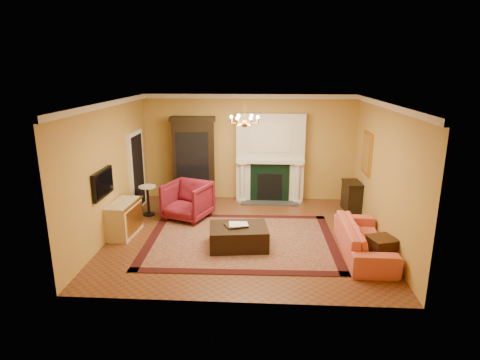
# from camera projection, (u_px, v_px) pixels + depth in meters

# --- Properties ---
(floor) EXTENTS (6.00, 5.50, 0.02)m
(floor) POSITION_uv_depth(u_px,v_px,m) (244.00, 235.00, 9.17)
(floor) COLOR brown
(floor) RESTS_ON ground
(ceiling) EXTENTS (6.00, 5.50, 0.02)m
(ceiling) POSITION_uv_depth(u_px,v_px,m) (245.00, 102.00, 8.36)
(ceiling) COLOR white
(ceiling) RESTS_ON wall_back
(wall_back) EXTENTS (6.00, 0.02, 3.00)m
(wall_back) POSITION_uv_depth(u_px,v_px,m) (249.00, 148.00, 11.42)
(wall_back) COLOR #B88342
(wall_back) RESTS_ON floor
(wall_front) EXTENTS (6.00, 0.02, 3.00)m
(wall_front) POSITION_uv_depth(u_px,v_px,m) (235.00, 216.00, 6.12)
(wall_front) COLOR #B88342
(wall_front) RESTS_ON floor
(wall_left) EXTENTS (0.02, 5.50, 3.00)m
(wall_left) POSITION_uv_depth(u_px,v_px,m) (110.00, 170.00, 8.94)
(wall_left) COLOR #B88342
(wall_left) RESTS_ON floor
(wall_right) EXTENTS (0.02, 5.50, 3.00)m
(wall_right) POSITION_uv_depth(u_px,v_px,m) (384.00, 174.00, 8.59)
(wall_right) COLOR #B88342
(wall_right) RESTS_ON floor
(fireplace) EXTENTS (1.90, 0.70, 2.50)m
(fireplace) POSITION_uv_depth(u_px,v_px,m) (270.00, 160.00, 11.29)
(fireplace) COLOR silver
(fireplace) RESTS_ON wall_back
(crown_molding) EXTENTS (6.00, 5.50, 0.12)m
(crown_molding) POSITION_uv_depth(u_px,v_px,m) (247.00, 101.00, 9.30)
(crown_molding) COLOR white
(crown_molding) RESTS_ON ceiling
(doorway) EXTENTS (0.08, 1.05, 2.10)m
(doorway) POSITION_uv_depth(u_px,v_px,m) (137.00, 171.00, 10.70)
(doorway) COLOR silver
(doorway) RESTS_ON wall_left
(tv_panel) EXTENTS (0.09, 0.95, 0.58)m
(tv_panel) POSITION_uv_depth(u_px,v_px,m) (103.00, 183.00, 8.40)
(tv_panel) COLOR black
(tv_panel) RESTS_ON wall_left
(gilt_mirror) EXTENTS (0.06, 0.76, 1.05)m
(gilt_mirror) POSITION_uv_depth(u_px,v_px,m) (367.00, 153.00, 9.90)
(gilt_mirror) COLOR gold
(gilt_mirror) RESTS_ON wall_right
(chandelier) EXTENTS (0.63, 0.55, 0.53)m
(chandelier) POSITION_uv_depth(u_px,v_px,m) (245.00, 121.00, 8.47)
(chandelier) COLOR #B77D32
(chandelier) RESTS_ON ceiling
(oriental_rug) EXTENTS (4.22, 3.20, 0.02)m
(oriental_rug) POSITION_uv_depth(u_px,v_px,m) (241.00, 240.00, 8.88)
(oriental_rug) COLOR #470F17
(oriental_rug) RESTS_ON floor
(china_cabinet) EXTENTS (1.20, 0.64, 2.30)m
(china_cabinet) POSITION_uv_depth(u_px,v_px,m) (194.00, 161.00, 11.35)
(china_cabinet) COLOR black
(china_cabinet) RESTS_ON floor
(wingback_armchair) EXTENTS (1.29, 1.25, 1.04)m
(wingback_armchair) POSITION_uv_depth(u_px,v_px,m) (188.00, 199.00, 10.05)
(wingback_armchair) COLOR maroon
(wingback_armchair) RESTS_ON floor
(pedestal_table) EXTENTS (0.44, 0.44, 0.78)m
(pedestal_table) POSITION_uv_depth(u_px,v_px,m) (148.00, 198.00, 10.31)
(pedestal_table) COLOR black
(pedestal_table) RESTS_ON floor
(commode) EXTENTS (0.55, 1.06, 0.77)m
(commode) POSITION_uv_depth(u_px,v_px,m) (124.00, 219.00, 9.10)
(commode) COLOR beige
(commode) RESTS_ON floor
(coral_sofa) EXTENTS (0.67, 2.22, 0.87)m
(coral_sofa) POSITION_uv_depth(u_px,v_px,m) (364.00, 234.00, 8.13)
(coral_sofa) COLOR #E45648
(coral_sofa) RESTS_ON floor
(end_table) EXTENTS (0.57, 0.57, 0.52)m
(end_table) POSITION_uv_depth(u_px,v_px,m) (381.00, 251.00, 7.77)
(end_table) COLOR black
(end_table) RESTS_ON floor
(console_table) EXTENTS (0.45, 0.72, 0.76)m
(console_table) POSITION_uv_depth(u_px,v_px,m) (352.00, 197.00, 10.67)
(console_table) COLOR black
(console_table) RESTS_ON floor
(leather_ottoman) EXTENTS (1.31, 1.02, 0.45)m
(leather_ottoman) POSITION_uv_depth(u_px,v_px,m) (238.00, 236.00, 8.49)
(leather_ottoman) COLOR black
(leather_ottoman) RESTS_ON oriental_rug
(ottoman_tray) EXTENTS (0.55, 0.50, 0.03)m
(ottoman_tray) POSITION_uv_depth(u_px,v_px,m) (236.00, 225.00, 8.47)
(ottoman_tray) COLOR black
(ottoman_tray) RESTS_ON leather_ottoman
(book_a) EXTENTS (0.24, 0.05, 0.32)m
(book_a) POSITION_uv_depth(u_px,v_px,m) (229.00, 218.00, 8.37)
(book_a) COLOR gray
(book_a) RESTS_ON ottoman_tray
(book_b) EXTENTS (0.20, 0.06, 0.27)m
(book_b) POSITION_uv_depth(u_px,v_px,m) (239.00, 219.00, 8.40)
(book_b) COLOR gray
(book_b) RESTS_ON ottoman_tray
(topiary_left) EXTENTS (0.15, 0.15, 0.40)m
(topiary_left) POSITION_uv_depth(u_px,v_px,m) (247.00, 151.00, 11.22)
(topiary_left) COLOR gray
(topiary_left) RESTS_ON fireplace
(topiary_right) EXTENTS (0.16, 0.16, 0.44)m
(topiary_right) POSITION_uv_depth(u_px,v_px,m) (288.00, 151.00, 11.15)
(topiary_right) COLOR gray
(topiary_right) RESTS_ON fireplace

